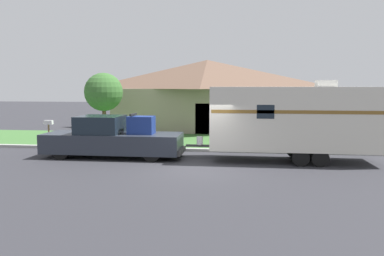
{
  "coord_description": "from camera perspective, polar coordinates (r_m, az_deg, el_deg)",
  "views": [
    {
      "loc": [
        1.5,
        -14.67,
        3.25
      ],
      "look_at": [
        -0.57,
        1.74,
        1.4
      ],
      "focal_mm": 35.0,
      "sensor_mm": 36.0,
      "label": 1
    }
  ],
  "objects": [
    {
      "name": "mailbox",
      "position": [
        21.71,
        -21.02,
        0.23
      ],
      "size": [
        0.48,
        0.2,
        1.41
      ],
      "color": "brown",
      "rests_on": "ground_plane"
    },
    {
      "name": "lawn_strip",
      "position": [
        22.36,
        3.28,
        -1.95
      ],
      "size": [
        80.0,
        7.0,
        0.03
      ],
      "color": "#3D6B33",
      "rests_on": "ground_plane"
    },
    {
      "name": "pickup_truck",
      "position": [
        17.56,
        -12.07,
        -1.61
      ],
      "size": [
        6.41,
        1.98,
        2.02
      ],
      "color": "black",
      "rests_on": "ground_plane"
    },
    {
      "name": "curb_strip",
      "position": [
        18.76,
        2.51,
        -3.39
      ],
      "size": [
        80.0,
        0.3,
        0.14
      ],
      "color": "#999993",
      "rests_on": "ground_plane"
    },
    {
      "name": "house_across_street",
      "position": [
        28.66,
        2.32,
        5.3
      ],
      "size": [
        13.95,
        7.74,
        5.22
      ],
      "color": "gray",
      "rests_on": "ground_plane"
    },
    {
      "name": "travel_trailer",
      "position": [
        16.63,
        15.28,
        1.43
      ],
      "size": [
        8.23,
        2.22,
        3.51
      ],
      "color": "black",
      "rests_on": "ground_plane"
    },
    {
      "name": "ground_plane",
      "position": [
        15.1,
        1.33,
        -6.05
      ],
      "size": [
        120.0,
        120.0,
        0.0
      ],
      "primitive_type": "plane",
      "color": "#2D2D33"
    },
    {
      "name": "tree_in_yard",
      "position": [
        23.88,
        -13.32,
        5.32
      ],
      "size": [
        2.37,
        2.37,
        4.08
      ],
      "color": "brown",
      "rests_on": "ground_plane"
    }
  ]
}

